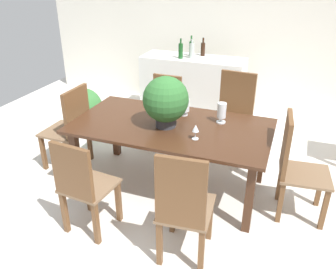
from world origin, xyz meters
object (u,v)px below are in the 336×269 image
object	(u,v)px
dining_table	(171,132)
chair_far_left	(164,107)
flower_centerpiece	(166,100)
crystal_vase_center_near	(184,105)
wine_bottle_green	(191,48)
chair_foot_end	(295,163)
potted_plant_floor	(85,109)
chair_near_left	(82,184)
kitchen_counter	(192,88)
wine_bottle_clear	(181,51)
wine_bottle_tall	(192,51)
chair_head_end	(71,125)
chair_near_right	(184,206)
crystal_vase_left	(222,111)
wine_glass	(196,129)
chair_far_right	(234,112)
wine_bottle_dark	(203,49)

from	to	relation	value
dining_table	chair_far_left	distance (m)	1.07
chair_far_left	flower_centerpiece	world-z (taller)	flower_centerpiece
flower_centerpiece	crystal_vase_center_near	xyz separation A→B (m)	(0.08, 0.34, -0.17)
crystal_vase_center_near	wine_bottle_green	size ratio (longest dim) A/B	0.61
chair_foot_end	wine_bottle_green	xyz separation A→B (m)	(-1.64, 2.01, 0.51)
chair_far_left	dining_table	bearing A→B (deg)	-63.23
chair_far_left	potted_plant_floor	bearing A→B (deg)	-173.89
chair_near_left	kitchen_counter	xyz separation A→B (m)	(0.10, 2.89, -0.04)
dining_table	wine_bottle_clear	bearing A→B (deg)	106.00
crystal_vase_center_near	wine_bottle_tall	distance (m)	1.66
chair_foot_end	wine_bottle_clear	distance (m)	2.57
chair_far_left	potted_plant_floor	world-z (taller)	chair_far_left
chair_foot_end	chair_head_end	bearing A→B (deg)	84.52
wine_bottle_green	potted_plant_floor	xyz separation A→B (m)	(-1.21, -1.13, -0.72)
wine_bottle_clear	crystal_vase_center_near	bearing A→B (deg)	-69.90
dining_table	chair_near_right	xyz separation A→B (m)	(0.46, -0.98, -0.10)
chair_near_left	crystal_vase_left	xyz separation A→B (m)	(0.92, 1.19, 0.35)
chair_head_end	kitchen_counter	bearing A→B (deg)	157.00
chair_far_left	wine_glass	xyz separation A→B (m)	(0.77, -1.18, 0.34)
dining_table	wine_glass	size ratio (longest dim) A/B	13.77
chair_far_left	flower_centerpiece	distance (m)	1.20
crystal_vase_left	potted_plant_floor	xyz separation A→B (m)	(-2.08, 0.64, -0.52)
chair_far_right	potted_plant_floor	distance (m)	2.10
chair_head_end	flower_centerpiece	world-z (taller)	flower_centerpiece
chair_far_right	crystal_vase_center_near	distance (m)	0.86
chair_near_left	wine_bottle_clear	bearing A→B (deg)	-83.07
chair_head_end	chair_far_left	size ratio (longest dim) A/B	1.08
wine_bottle_tall	potted_plant_floor	distance (m)	1.76
chair_near_left	crystal_vase_center_near	bearing A→B (deg)	-106.25
dining_table	flower_centerpiece	xyz separation A→B (m)	(-0.04, -0.05, 0.36)
flower_centerpiece	wine_bottle_clear	bearing A→B (deg)	104.48
wine_glass	wine_bottle_green	world-z (taller)	wine_bottle_green
wine_bottle_dark	potted_plant_floor	world-z (taller)	wine_bottle_dark
crystal_vase_center_near	wine_bottle_green	bearing A→B (deg)	104.93
chair_far_left	chair_foot_end	bearing A→B (deg)	-28.35
chair_head_end	wine_bottle_dark	distance (m)	2.35
dining_table	chair_near_right	bearing A→B (deg)	-64.78
chair_foot_end	wine_bottle_clear	world-z (taller)	wine_bottle_clear
potted_plant_floor	crystal_vase_left	bearing A→B (deg)	-17.07
wine_bottle_tall	chair_far_left	bearing A→B (deg)	-94.83
wine_bottle_dark	kitchen_counter	bearing A→B (deg)	-123.82
chair_head_end	wine_bottle_clear	distance (m)	2.02
chair_near_right	crystal_vase_center_near	bearing A→B (deg)	-76.58
chair_near_right	wine_glass	xyz separation A→B (m)	(-0.14, 0.76, 0.29)
crystal_vase_center_near	wine_bottle_dark	size ratio (longest dim) A/B	0.69
dining_table	crystal_vase_left	size ratio (longest dim) A/B	9.39
chair_far_right	chair_near_left	bearing A→B (deg)	-109.79
chair_near_right	chair_foot_end	world-z (taller)	chair_near_right
crystal_vase_center_near	wine_glass	xyz separation A→B (m)	(0.28, -0.50, -0.01)
potted_plant_floor	wine_bottle_tall	bearing A→B (deg)	38.74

